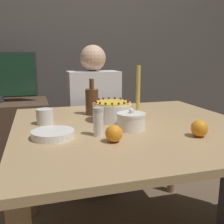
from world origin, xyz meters
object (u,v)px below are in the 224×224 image
(sugar_bowl, at_px, (131,121))
(sugar_shaker, at_px, (98,121))
(person_man_blue_shirt, at_px, (94,129))
(bottle, at_px, (92,101))
(candle, at_px, (138,97))
(cake, at_px, (112,111))

(sugar_bowl, distance_m, sugar_shaker, 0.19)
(person_man_blue_shirt, bearing_deg, bottle, 76.74)
(candle, height_order, person_man_blue_shirt, person_man_blue_shirt)
(cake, height_order, person_man_blue_shirt, person_man_blue_shirt)
(person_man_blue_shirt, bearing_deg, candle, 99.50)
(candle, bearing_deg, sugar_bowl, -119.20)
(sugar_bowl, bearing_deg, sugar_shaker, -163.21)
(bottle, bearing_deg, sugar_bowl, -73.53)
(sugar_bowl, bearing_deg, candle, 60.80)
(cake, xyz_separation_m, person_man_blue_shirt, (0.04, 0.68, -0.29))
(cake, relative_size, bottle, 0.97)
(cake, bearing_deg, sugar_shaker, -118.63)
(sugar_bowl, bearing_deg, bottle, 106.47)
(bottle, bearing_deg, cake, -68.05)
(sugar_shaker, distance_m, bottle, 0.44)
(sugar_bowl, relative_size, person_man_blue_shirt, 0.12)
(sugar_shaker, bearing_deg, person_man_blue_shirt, 79.00)
(candle, relative_size, bottle, 1.38)
(sugar_shaker, xyz_separation_m, bottle, (0.06, 0.43, 0.02))
(bottle, height_order, person_man_blue_shirt, person_man_blue_shirt)
(sugar_bowl, height_order, person_man_blue_shirt, person_man_blue_shirt)
(sugar_bowl, xyz_separation_m, bottle, (-0.11, 0.38, 0.04))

